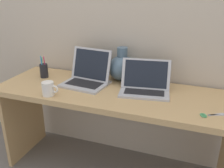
{
  "coord_description": "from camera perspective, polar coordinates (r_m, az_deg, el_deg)",
  "views": [
    {
      "loc": [
        0.56,
        -1.54,
        1.41
      ],
      "look_at": [
        0.0,
        0.0,
        0.75
      ],
      "focal_mm": 40.63,
      "sensor_mm": 36.0,
      "label": 1
    }
  ],
  "objects": [
    {
      "name": "back_wall",
      "position": [
        1.96,
        3.38,
        15.67
      ],
      "size": [
        4.4,
        0.04,
        2.4
      ],
      "primitive_type": "cube",
      "color": "#BCAD99",
      "rests_on": "ground"
    },
    {
      "name": "desk",
      "position": [
        1.85,
        -0.0,
        -5.4
      ],
      "size": [
        1.68,
        0.58,
        0.7
      ],
      "color": "tan",
      "rests_on": "ground"
    },
    {
      "name": "laptop_left",
      "position": [
        1.91,
        -5.47,
        2.07
      ],
      "size": [
        0.35,
        0.3,
        0.25
      ],
      "color": "#B2B2B7",
      "rests_on": "desk"
    },
    {
      "name": "laptop_right",
      "position": [
        1.77,
        7.44,
        0.06
      ],
      "size": [
        0.37,
        0.28,
        0.22
      ],
      "color": "#B2B2B7",
      "rests_on": "desk"
    },
    {
      "name": "green_vase",
      "position": [
        1.95,
        2.28,
        3.81
      ],
      "size": [
        0.21,
        0.21,
        0.26
      ],
      "color": "slate",
      "rests_on": "desk"
    },
    {
      "name": "coffee_mug",
      "position": [
        1.75,
        -14.14,
        -1.05
      ],
      "size": [
        0.12,
        0.08,
        0.1
      ],
      "color": "white",
      "rests_on": "desk"
    },
    {
      "name": "pen_cup",
      "position": [
        2.1,
        -15.08,
        2.97
      ],
      "size": [
        0.06,
        0.06,
        0.18
      ],
      "color": "black",
      "rests_on": "desk"
    },
    {
      "name": "scissors",
      "position": [
        1.56,
        20.82,
        -6.57
      ],
      "size": [
        0.14,
        0.1,
        0.01
      ],
      "color": "#B7B7BC",
      "rests_on": "desk"
    }
  ]
}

